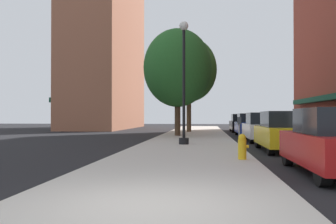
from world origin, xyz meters
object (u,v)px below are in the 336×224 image
(fire_hydrant, at_px, (242,146))
(car_blue, at_px, (249,125))
(car_yellow, at_px, (283,132))
(car_white, at_px, (262,128))
(tree_mid, at_px, (189,70))
(parking_meter_near, at_px, (239,130))
(tree_near, at_px, (178,68))
(car_red, at_px, (335,142))
(car_black, at_px, (240,123))
(lamppost, at_px, (184,80))

(fire_hydrant, distance_m, car_blue, 15.68)
(fire_hydrant, bearing_deg, car_yellow, 62.45)
(car_white, xyz_separation_m, car_blue, (0.00, 5.96, 0.00))
(tree_mid, height_order, car_yellow, tree_mid)
(parking_meter_near, bearing_deg, tree_near, 105.42)
(car_red, distance_m, car_black, 24.30)
(tree_mid, bearing_deg, car_blue, -44.17)
(car_red, xyz_separation_m, car_black, (0.00, 24.30, 0.00))
(tree_near, relative_size, car_red, 1.72)
(fire_hydrant, xyz_separation_m, car_black, (2.05, 22.23, 0.29))
(lamppost, bearing_deg, fire_hydrant, -69.75)
(car_red, relative_size, car_yellow, 1.00)
(parking_meter_near, height_order, car_black, car_black)
(lamppost, distance_m, car_black, 17.05)
(car_black, bearing_deg, car_white, -92.22)
(lamppost, relative_size, car_blue, 1.37)
(tree_near, distance_m, car_yellow, 11.57)
(fire_hydrant, relative_size, car_blue, 0.18)
(lamppost, distance_m, car_red, 9.31)
(car_yellow, bearing_deg, parking_meter_near, -136.28)
(parking_meter_near, distance_m, car_black, 20.27)
(lamppost, xyz_separation_m, car_blue, (4.21, 9.67, -2.39))
(parking_meter_near, relative_size, car_black, 0.30)
(car_red, bearing_deg, lamppost, 119.74)
(lamppost, height_order, parking_meter_near, lamppost)
(parking_meter_near, xyz_separation_m, tree_mid, (-2.68, 17.99, 4.55))
(parking_meter_near, relative_size, car_red, 0.30)
(lamppost, distance_m, car_blue, 10.82)
(tree_mid, bearing_deg, fire_hydrant, -82.66)
(fire_hydrant, distance_m, tree_near, 14.50)
(car_yellow, bearing_deg, car_red, -90.13)
(car_red, bearing_deg, fire_hydrant, 136.43)
(car_red, relative_size, car_blue, 1.00)
(car_yellow, bearing_deg, tree_near, 117.94)
(car_white, bearing_deg, car_blue, 90.66)
(parking_meter_near, relative_size, tree_mid, 0.16)
(lamppost, relative_size, fire_hydrant, 7.47)
(lamppost, xyz_separation_m, parking_meter_near, (2.26, -3.83, -2.25))
(tree_near, relative_size, car_white, 1.72)
(fire_hydrant, xyz_separation_m, car_white, (2.05, 9.58, 0.29))
(car_blue, bearing_deg, car_yellow, -88.17)
(fire_hydrant, relative_size, tree_mid, 0.10)
(car_yellow, bearing_deg, car_black, 89.87)
(car_red, bearing_deg, parking_meter_near, 117.12)
(parking_meter_near, xyz_separation_m, car_white, (1.95, 7.53, -0.14))
(car_red, height_order, car_black, same)
(tree_mid, distance_m, car_white, 12.36)
(parking_meter_near, distance_m, car_yellow, 2.71)
(fire_hydrant, xyz_separation_m, car_yellow, (2.05, 3.92, 0.29))
(parking_meter_near, bearing_deg, car_yellow, 43.85)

